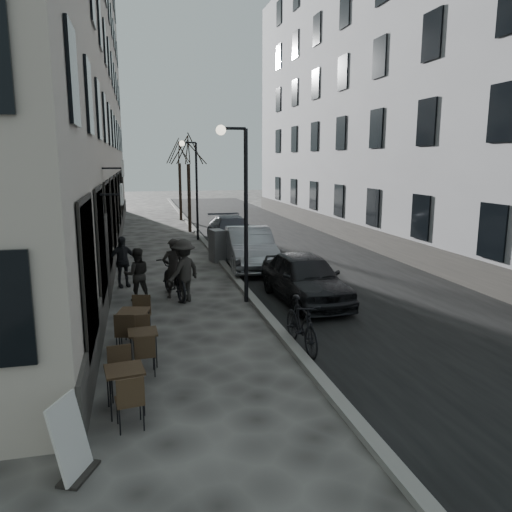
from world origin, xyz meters
name	(u,v)px	position (x,y,z in m)	size (l,w,h in m)	color
ground	(316,391)	(0.00, 0.00, 0.00)	(120.00, 120.00, 0.00)	#33312F
road	(279,243)	(3.85, 16.00, 0.00)	(7.30, 60.00, 0.00)	black
kerb	(207,245)	(0.20, 16.00, 0.06)	(0.25, 60.00, 0.12)	gray
building_left	(62,71)	(-6.00, 16.50, 8.00)	(4.00, 35.00, 16.00)	#AFA292
building_right	(383,83)	(9.50, 16.50, 8.00)	(4.00, 35.00, 16.00)	gray
streetlamp_near	(240,195)	(-0.17, 6.00, 3.16)	(0.90, 0.28, 5.09)	black
streetlamp_far	(193,179)	(-0.17, 18.00, 3.16)	(0.90, 0.28, 5.09)	black
tree_near	(188,150)	(-0.10, 21.00, 4.66)	(2.40, 2.40, 5.70)	black
tree_far	(179,152)	(-0.10, 27.00, 4.66)	(2.40, 2.40, 5.70)	black
bistro_set_a	(125,385)	(-3.36, 0.04, 0.46)	(0.70, 1.56, 0.90)	black
bistro_set_b	(143,344)	(-3.04, 1.97, 0.43)	(0.61, 1.44, 0.85)	black
bistro_set_c	(134,324)	(-3.22, 3.16, 0.49)	(0.81, 1.67, 0.95)	black
sign_board	(72,446)	(-4.01, -1.60, 0.44)	(0.60, 0.70, 1.09)	black
utility_cabinet	(217,246)	(0.10, 12.11, 0.66)	(0.48, 0.88, 1.32)	#605F62
bicycle	(174,280)	(-2.05, 6.98, 0.56)	(0.74, 2.12, 1.11)	black
cyclist_rider	(173,268)	(-2.05, 6.98, 0.91)	(0.66, 0.44, 1.82)	black
pedestrian_near	(137,274)	(-3.13, 6.89, 0.80)	(0.77, 0.60, 1.59)	black
pedestrian_mid	(183,271)	(-1.80, 6.40, 0.94)	(1.21, 0.70, 1.88)	black
pedestrian_far	(122,262)	(-3.60, 8.67, 0.85)	(0.99, 0.41, 1.69)	black
car_near	(305,277)	(1.70, 5.62, 0.73)	(1.73, 4.30, 1.47)	black
car_mid	(249,248)	(1.14, 10.63, 0.78)	(1.65, 4.72, 1.56)	gray
car_far	(232,231)	(1.44, 15.91, 0.70)	(1.97, 4.83, 1.40)	#35363F
moped	(301,325)	(0.37, 2.00, 0.58)	(0.54, 1.93, 1.16)	black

